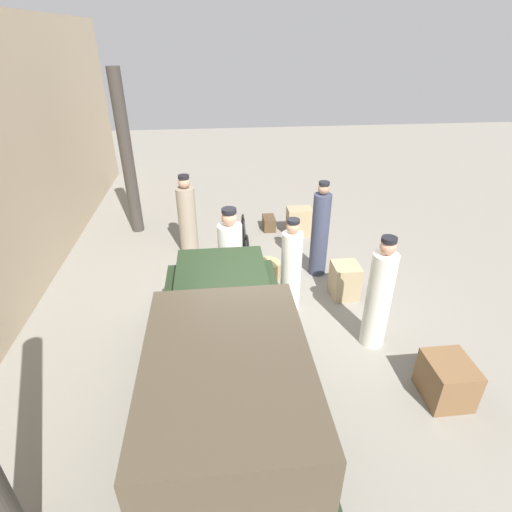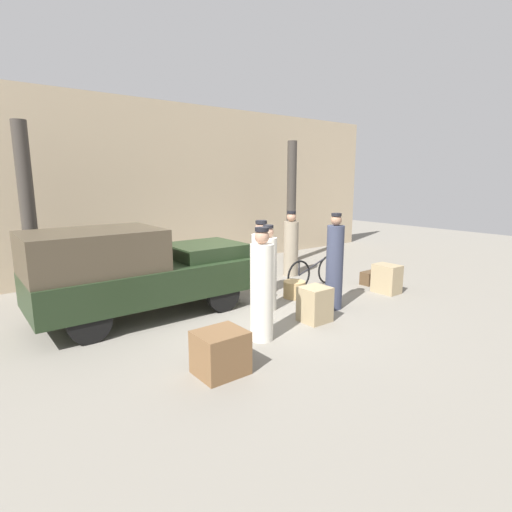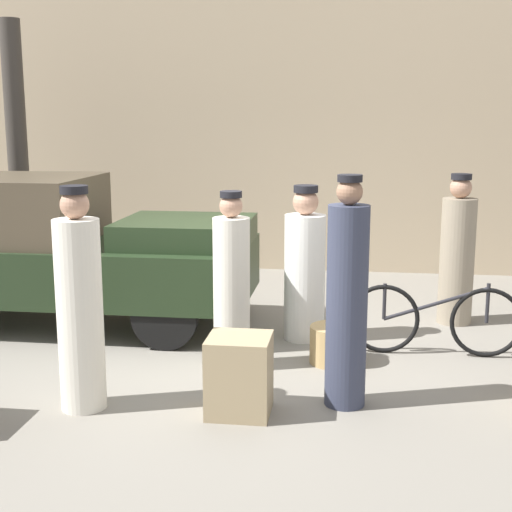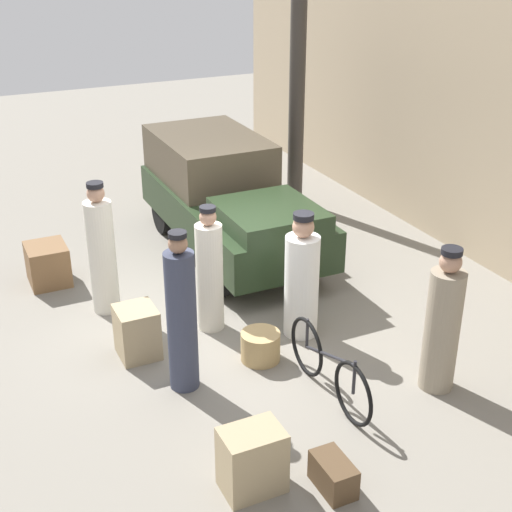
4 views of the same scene
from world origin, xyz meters
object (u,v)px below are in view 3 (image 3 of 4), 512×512
conductor_in_dark_uniform (305,271)px  porter_standing_middle (347,301)px  wicker_basket (334,344)px  porter_lifting_near_truck (80,308)px  truck (54,246)px  porter_with_bicycle (232,288)px  bicycle (435,320)px  trunk_umber_medium (239,375)px  porter_carrying_trunk (457,256)px

conductor_in_dark_uniform → porter_standing_middle: bearing=-75.3°
wicker_basket → porter_lifting_near_truck: (-1.96, -1.34, 0.64)m
porter_standing_middle → wicker_basket: bearing=96.4°
truck → porter_with_bicycle: (2.19, -1.15, -0.13)m
bicycle → conductor_in_dark_uniform: bearing=164.4°
conductor_in_dark_uniform → trunk_umber_medium: 2.07m
porter_lifting_near_truck → conductor_in_dark_uniform: bearing=51.6°
porter_standing_middle → trunk_umber_medium: 1.03m
porter_lifting_near_truck → porter_standing_middle: 2.10m
truck → wicker_basket: size_ratio=8.47×
bicycle → wicker_basket: (-0.96, -0.35, -0.18)m
porter_with_bicycle → conductor_in_dark_uniform: bearing=57.9°
bicycle → porter_carrying_trunk: bearing=73.4°
truck → porter_carrying_trunk: bearing=8.1°
wicker_basket → truck: bearing=163.9°
truck → porter_lifting_near_truck: size_ratio=2.21×
wicker_basket → porter_with_bicycle: bearing=-165.2°
porter_carrying_trunk → conductor_in_dark_uniform: (-1.65, -0.82, -0.04)m
bicycle → porter_with_bicycle: (-1.90, -0.60, 0.40)m
porter_with_bicycle → porter_standing_middle: 1.29m
porter_lifting_near_truck → conductor_in_dark_uniform: (1.63, 2.05, -0.10)m
porter_carrying_trunk → porter_with_bicycle: 2.87m
porter_with_bicycle → trunk_umber_medium: size_ratio=2.63×
wicker_basket → porter_carrying_trunk: porter_carrying_trunk is taller
porter_lifting_near_truck → porter_carrying_trunk: (3.27, 2.87, -0.05)m
porter_carrying_trunk → porter_with_bicycle: (-2.25, -1.78, -0.01)m
porter_carrying_trunk → porter_standing_middle: bearing=-115.4°
wicker_basket → trunk_umber_medium: bearing=-119.0°
porter_standing_middle → bicycle: bearing=57.7°
conductor_in_dark_uniform → truck: bearing=176.2°
porter_lifting_near_truck → bicycle: bearing=30.0°
bicycle → truck: bearing=172.3°
bicycle → wicker_basket: bearing=-159.8°
porter_standing_middle → truck: bearing=149.7°
wicker_basket → trunk_umber_medium: 1.47m
porter_lifting_near_truck → porter_carrying_trunk: bearing=41.2°
truck → conductor_in_dark_uniform: bearing=-3.8°
conductor_in_dark_uniform → porter_standing_middle: 1.77m
conductor_in_dark_uniform → trunk_umber_medium: conductor_in_dark_uniform is taller
porter_carrying_trunk → porter_lifting_near_truck: bearing=-138.8°
trunk_umber_medium → porter_standing_middle: bearing=19.3°
porter_lifting_near_truck → porter_standing_middle: size_ratio=0.96×
wicker_basket → porter_standing_middle: bearing=-83.6°
wicker_basket → porter_carrying_trunk: (1.31, 1.54, 0.59)m
porter_carrying_trunk → porter_with_bicycle: bearing=-141.6°
bicycle → wicker_basket: size_ratio=3.57×
bicycle → porter_with_bicycle: bearing=-162.4°
bicycle → trunk_umber_medium: size_ratio=2.67×
wicker_basket → porter_with_bicycle: porter_with_bicycle is taller
truck → porter_lifting_near_truck: porter_lifting_near_truck is taller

